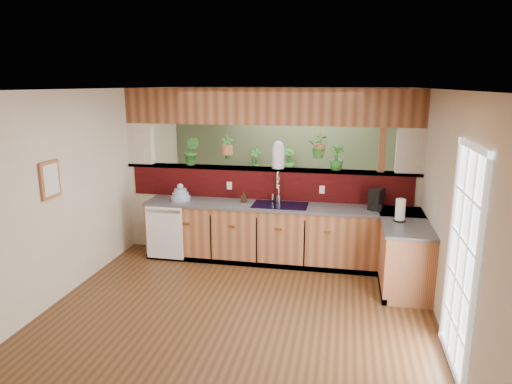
% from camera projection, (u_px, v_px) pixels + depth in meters
% --- Properties ---
extents(ground, '(4.60, 7.00, 0.01)m').
position_uv_depth(ground, '(251.00, 287.00, 6.13)').
color(ground, '#4F3018').
rests_on(ground, ground).
extents(ceiling, '(4.60, 7.00, 0.01)m').
position_uv_depth(ceiling, '(250.00, 89.00, 5.53)').
color(ceiling, brown).
rests_on(ceiling, ground).
extents(wall_back, '(4.60, 0.02, 2.60)m').
position_uv_depth(wall_back, '(286.00, 153.00, 9.17)').
color(wall_back, beige).
rests_on(wall_back, ground).
extents(wall_front, '(4.60, 0.02, 2.60)m').
position_uv_depth(wall_front, '(119.00, 340.00, 2.49)').
color(wall_front, beige).
rests_on(wall_front, ground).
extents(wall_left, '(0.02, 7.00, 2.60)m').
position_uv_depth(wall_left, '(87.00, 186.00, 6.26)').
color(wall_left, beige).
rests_on(wall_left, ground).
extents(wall_right, '(0.02, 7.00, 2.60)m').
position_uv_depth(wall_right, '(440.00, 202.00, 5.40)').
color(wall_right, beige).
rests_on(wall_right, ground).
extents(pass_through_partition, '(4.60, 0.21, 2.60)m').
position_uv_depth(pass_through_partition, '(270.00, 180.00, 7.14)').
color(pass_through_partition, beige).
rests_on(pass_through_partition, ground).
extents(pass_through_ledge, '(4.60, 0.21, 0.04)m').
position_uv_depth(pass_through_ledge, '(268.00, 169.00, 7.10)').
color(pass_through_ledge, brown).
rests_on(pass_through_ledge, ground).
extents(header_beam, '(4.60, 0.15, 0.55)m').
position_uv_depth(header_beam, '(268.00, 107.00, 6.88)').
color(header_beam, brown).
rests_on(header_beam, ground).
extents(sage_backwall, '(4.55, 0.02, 2.55)m').
position_uv_depth(sage_backwall, '(286.00, 154.00, 9.15)').
color(sage_backwall, '#4D5E40').
rests_on(sage_backwall, ground).
extents(countertop, '(4.14, 1.52, 0.90)m').
position_uv_depth(countertop, '(318.00, 238.00, 6.70)').
color(countertop, brown).
rests_on(countertop, ground).
extents(dishwasher, '(0.58, 0.03, 0.82)m').
position_uv_depth(dishwasher, '(164.00, 233.00, 6.94)').
color(dishwasher, white).
rests_on(dishwasher, ground).
extents(navy_sink, '(0.82, 0.50, 0.18)m').
position_uv_depth(navy_sink, '(280.00, 210.00, 6.83)').
color(navy_sink, black).
rests_on(navy_sink, countertop).
extents(french_door, '(0.06, 1.02, 2.16)m').
position_uv_depth(french_door, '(461.00, 263.00, 4.22)').
color(french_door, white).
rests_on(french_door, ground).
extents(framed_print, '(0.04, 0.35, 0.45)m').
position_uv_depth(framed_print, '(50.00, 180.00, 5.44)').
color(framed_print, brown).
rests_on(framed_print, wall_left).
extents(faucet, '(0.21, 0.21, 0.49)m').
position_uv_depth(faucet, '(278.00, 186.00, 6.91)').
color(faucet, '#B7B7B2').
rests_on(faucet, countertop).
extents(dish_stack, '(0.31, 0.31, 0.27)m').
position_uv_depth(dish_stack, '(181.00, 195.00, 7.07)').
color(dish_stack, '#909FBB').
rests_on(dish_stack, countertop).
extents(soap_dispenser, '(0.09, 0.09, 0.18)m').
position_uv_depth(soap_dispenser, '(244.00, 196.00, 6.96)').
color(soap_dispenser, '#382314').
rests_on(soap_dispenser, countertop).
extents(coffee_maker, '(0.16, 0.27, 0.30)m').
position_uv_depth(coffee_maker, '(376.00, 200.00, 6.55)').
color(coffee_maker, black).
rests_on(coffee_maker, countertop).
extents(paper_towel, '(0.15, 0.15, 0.32)m').
position_uv_depth(paper_towel, '(400.00, 211.00, 5.97)').
color(paper_towel, black).
rests_on(paper_towel, countertop).
extents(glass_jar, '(0.19, 0.19, 0.42)m').
position_uv_depth(glass_jar, '(278.00, 155.00, 7.02)').
color(glass_jar, silver).
rests_on(glass_jar, pass_through_ledge).
extents(ledge_plant_left, '(0.25, 0.20, 0.45)m').
position_uv_depth(ledge_plant_left, '(192.00, 151.00, 7.28)').
color(ledge_plant_left, '#286523').
rests_on(ledge_plant_left, pass_through_ledge).
extents(ledge_plant_right, '(0.27, 0.27, 0.39)m').
position_uv_depth(ledge_plant_right, '(337.00, 158.00, 6.86)').
color(ledge_plant_right, '#286523').
rests_on(ledge_plant_right, pass_through_ledge).
extents(hanging_plant_a, '(0.23, 0.19, 0.48)m').
position_uv_depth(hanging_plant_a, '(227.00, 140.00, 7.13)').
color(hanging_plant_a, brown).
rests_on(hanging_plant_a, header_beam).
extents(hanging_plant_b, '(0.36, 0.33, 0.45)m').
position_uv_depth(hanging_plant_b, '(320.00, 137.00, 6.84)').
color(hanging_plant_b, brown).
rests_on(hanging_plant_b, header_beam).
extents(shelving_console, '(1.51, 0.69, 0.97)m').
position_uv_depth(shelving_console, '(276.00, 194.00, 9.15)').
color(shelving_console, black).
rests_on(shelving_console, ground).
extents(shelf_plant_a, '(0.25, 0.20, 0.42)m').
position_uv_depth(shelf_plant_a, '(255.00, 159.00, 9.07)').
color(shelf_plant_a, '#286523').
rests_on(shelf_plant_a, shelving_console).
extents(shelf_plant_b, '(0.31, 0.31, 0.44)m').
position_uv_depth(shelf_plant_b, '(289.00, 160.00, 8.94)').
color(shelf_plant_b, '#286523').
rests_on(shelf_plant_b, shelving_console).
extents(floor_plant, '(0.88, 0.82, 0.82)m').
position_uv_depth(floor_plant, '(316.00, 209.00, 8.42)').
color(floor_plant, '#286523').
rests_on(floor_plant, ground).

